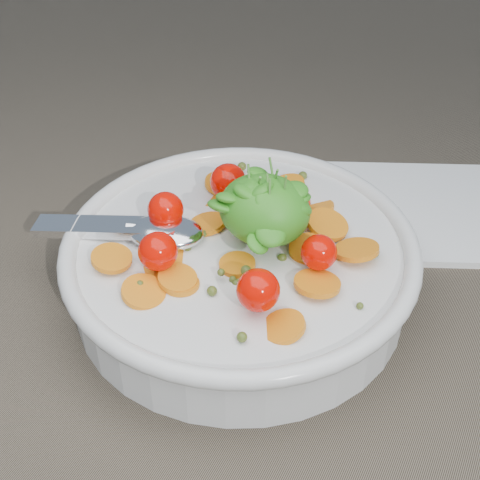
% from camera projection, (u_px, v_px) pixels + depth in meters
% --- Properties ---
extents(ground, '(6.00, 6.00, 0.00)m').
position_uv_depth(ground, '(240.00, 309.00, 0.52)').
color(ground, brown).
rests_on(ground, ground).
extents(bowl, '(0.29, 0.27, 0.11)m').
position_uv_depth(bowl, '(240.00, 262.00, 0.51)').
color(bowl, silver).
rests_on(bowl, ground).
extents(napkin, '(0.22, 0.21, 0.01)m').
position_uv_depth(napkin, '(415.00, 211.00, 0.61)').
color(napkin, white).
rests_on(napkin, ground).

